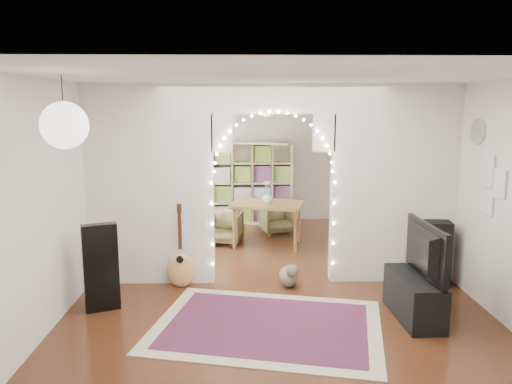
{
  "coord_description": "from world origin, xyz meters",
  "views": [
    {
      "loc": [
        -0.39,
        -6.66,
        2.42
      ],
      "look_at": [
        -0.22,
        0.3,
        1.2
      ],
      "focal_mm": 35.0,
      "sensor_mm": 36.0,
      "label": 1
    }
  ],
  "objects_px": {
    "acoustic_guitar": "(181,257)",
    "floor_speaker": "(436,254)",
    "dining_chair_left": "(225,228)",
    "dining_chair_right": "(277,219)",
    "media_console": "(414,297)",
    "bookcase": "(252,182)",
    "dining_table": "(267,207)"
  },
  "relations": [
    {
      "from": "acoustic_guitar",
      "to": "floor_speaker",
      "type": "distance_m",
      "value": 3.44
    },
    {
      "from": "dining_chair_left",
      "to": "dining_chair_right",
      "type": "xyz_separation_m",
      "value": [
        0.97,
        0.68,
        -0.01
      ]
    },
    {
      "from": "dining_chair_left",
      "to": "dining_chair_right",
      "type": "bearing_deg",
      "value": 45.5
    },
    {
      "from": "floor_speaker",
      "to": "dining_chair_left",
      "type": "xyz_separation_m",
      "value": [
        -2.94,
        2.17,
        -0.16
      ]
    },
    {
      "from": "dining_chair_right",
      "to": "acoustic_guitar",
      "type": "bearing_deg",
      "value": -132.96
    },
    {
      "from": "floor_speaker",
      "to": "dining_chair_left",
      "type": "height_order",
      "value": "floor_speaker"
    },
    {
      "from": "dining_chair_right",
      "to": "media_console",
      "type": "bearing_deg",
      "value": -86.94
    },
    {
      "from": "bookcase",
      "to": "dining_chair_left",
      "type": "xyz_separation_m",
      "value": [
        -0.52,
        -1.59,
        -0.56
      ]
    },
    {
      "from": "floor_speaker",
      "to": "dining_chair_right",
      "type": "xyz_separation_m",
      "value": [
        -1.96,
        2.85,
        -0.17
      ]
    },
    {
      "from": "media_console",
      "to": "dining_chair_left",
      "type": "relative_size",
      "value": 1.64
    },
    {
      "from": "dining_table",
      "to": "bookcase",
      "type": "bearing_deg",
      "value": 109.31
    },
    {
      "from": "acoustic_guitar",
      "to": "bookcase",
      "type": "distance_m",
      "value": 3.91
    },
    {
      "from": "dining_table",
      "to": "dining_chair_right",
      "type": "xyz_separation_m",
      "value": [
        0.22,
        0.85,
        -0.42
      ]
    },
    {
      "from": "floor_speaker",
      "to": "dining_table",
      "type": "relative_size",
      "value": 0.66
    },
    {
      "from": "dining_chair_right",
      "to": "dining_chair_left",
      "type": "bearing_deg",
      "value": -160.45
    },
    {
      "from": "media_console",
      "to": "dining_table",
      "type": "relative_size",
      "value": 0.75
    },
    {
      "from": "bookcase",
      "to": "dining_chair_right",
      "type": "distance_m",
      "value": 1.16
    },
    {
      "from": "dining_chair_left",
      "to": "dining_chair_right",
      "type": "height_order",
      "value": "dining_chair_left"
    },
    {
      "from": "acoustic_guitar",
      "to": "dining_table",
      "type": "distance_m",
      "value": 2.37
    },
    {
      "from": "acoustic_guitar",
      "to": "dining_table",
      "type": "bearing_deg",
      "value": 72.27
    },
    {
      "from": "media_console",
      "to": "bookcase",
      "type": "height_order",
      "value": "bookcase"
    },
    {
      "from": "dining_table",
      "to": "dining_chair_left",
      "type": "bearing_deg",
      "value": 179.57
    },
    {
      "from": "floor_speaker",
      "to": "dining_table",
      "type": "distance_m",
      "value": 2.98
    },
    {
      "from": "floor_speaker",
      "to": "dining_chair_right",
      "type": "height_order",
      "value": "floor_speaker"
    },
    {
      "from": "media_console",
      "to": "dining_chair_left",
      "type": "distance_m",
      "value": 3.95
    },
    {
      "from": "media_console",
      "to": "floor_speaker",
      "type": "bearing_deg",
      "value": 56.21
    },
    {
      "from": "bookcase",
      "to": "dining_table",
      "type": "distance_m",
      "value": 1.77
    },
    {
      "from": "acoustic_guitar",
      "to": "media_console",
      "type": "height_order",
      "value": "acoustic_guitar"
    },
    {
      "from": "media_console",
      "to": "dining_table",
      "type": "xyz_separation_m",
      "value": [
        -1.54,
        3.06,
        0.43
      ]
    },
    {
      "from": "media_console",
      "to": "dining_table",
      "type": "height_order",
      "value": "dining_table"
    },
    {
      "from": "acoustic_guitar",
      "to": "dining_chair_right",
      "type": "height_order",
      "value": "acoustic_guitar"
    },
    {
      "from": "media_console",
      "to": "dining_chair_left",
      "type": "bearing_deg",
      "value": 123.32
    }
  ]
}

